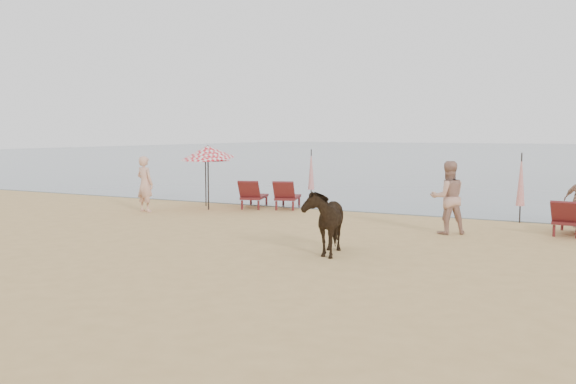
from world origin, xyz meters
name	(u,v)px	position (x,y,z in m)	size (l,w,h in m)	color
ground	(173,266)	(0.00, 0.00, 0.00)	(120.00, 120.00, 0.00)	tan
sea	(558,153)	(0.00, 80.00, 0.00)	(160.00, 140.00, 0.06)	#51606B
lounger_cluster_left	(270,195)	(-3.10, 9.45, 0.49)	(2.44, 2.39, 0.70)	maroon
umbrella_open_left_a	(205,155)	(-5.59, 9.07, 1.86)	(1.82, 1.82, 2.07)	black
umbrella_open_left_b	(208,152)	(-4.84, 8.17, 2.03)	(1.84, 1.87, 2.34)	black
umbrella_closed_left	(311,170)	(-2.69, 11.97, 1.26)	(0.25, 0.25, 2.05)	black
umbrella_closed_right	(521,180)	(5.31, 9.87, 1.30)	(0.26, 0.26, 2.11)	black
cow	(324,221)	(2.16, 2.65, 0.74)	(0.80, 1.76, 1.48)	black
beachgoer_left	(145,184)	(-6.44, 6.70, 0.95)	(0.70, 0.46, 1.91)	tan
beachgoer_right_a	(448,198)	(3.90, 6.76, 0.98)	(0.95, 0.74, 1.95)	tan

